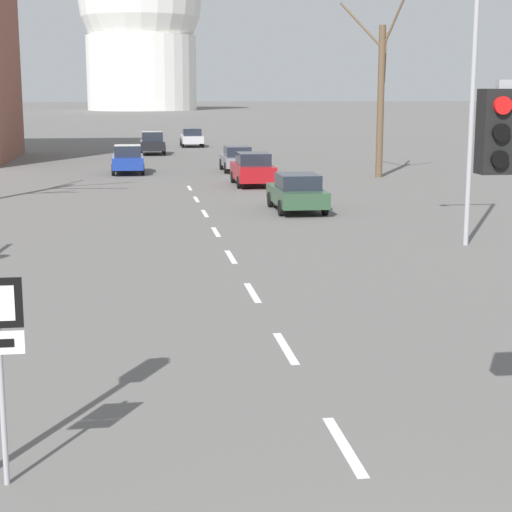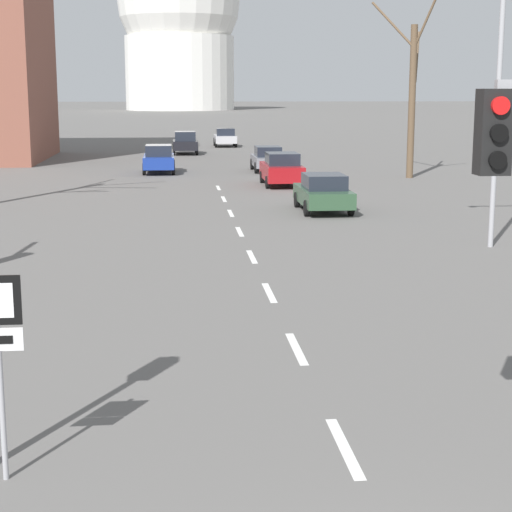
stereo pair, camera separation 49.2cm
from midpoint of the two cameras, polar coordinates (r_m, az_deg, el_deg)
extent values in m
cube|color=silver|center=(11.81, 7.13, -12.55)|extent=(0.16, 2.00, 0.01)
cube|color=silver|center=(15.96, 3.60, -6.18)|extent=(0.16, 2.00, 0.01)
cube|color=silver|center=(20.26, 1.59, -2.46)|extent=(0.16, 2.00, 0.01)
cube|color=silver|center=(24.63, 0.29, -0.05)|extent=(0.16, 2.00, 0.01)
cube|color=silver|center=(29.04, -0.61, 1.64)|extent=(0.16, 2.00, 0.01)
cube|color=silver|center=(33.48, -1.28, 2.87)|extent=(0.16, 2.00, 0.01)
cube|color=silver|center=(37.93, -1.79, 3.82)|extent=(0.16, 2.00, 0.01)
cube|color=silver|center=(42.39, -2.19, 4.57)|extent=(0.16, 2.00, 0.01)
cube|color=black|center=(10.12, 16.91, 7.90)|extent=(0.36, 0.28, 0.96)
cylinder|color=red|center=(9.95, 17.38, 9.55)|extent=(0.20, 0.06, 0.20)
cylinder|color=black|center=(9.96, 17.28, 7.84)|extent=(0.20, 0.06, 0.20)
cylinder|color=black|center=(9.98, 17.18, 6.13)|extent=(0.20, 0.06, 0.20)
cylinder|color=#9E9EA3|center=(10.75, -15.42, -7.82)|extent=(0.07, 0.07, 2.62)
cylinder|color=#9E9EA3|center=(26.85, 16.36, 10.30)|extent=(0.16, 0.16, 9.21)
cube|color=#2D4C33|center=(34.07, 4.91, 4.02)|extent=(1.81, 4.20, 0.62)
cube|color=#1E232D|center=(33.80, 4.99, 4.97)|extent=(1.54, 2.02, 0.57)
cylinder|color=black|center=(35.24, 3.15, 3.77)|extent=(0.18, 0.62, 0.62)
cylinder|color=black|center=(35.54, 5.88, 3.79)|extent=(0.18, 0.62, 0.62)
cylinder|color=black|center=(32.69, 3.83, 3.20)|extent=(0.18, 0.62, 0.62)
cylinder|color=black|center=(33.01, 6.77, 3.22)|extent=(0.18, 0.62, 0.62)
cube|color=black|center=(65.56, -4.53, 7.40)|extent=(1.80, 3.89, 0.67)
cube|color=#1E232D|center=(65.32, -4.53, 7.98)|extent=(1.53, 1.87, 0.69)
cylinder|color=black|center=(66.77, -5.28, 7.16)|extent=(0.18, 0.72, 0.72)
cylinder|color=black|center=(66.80, -3.81, 7.18)|extent=(0.18, 0.72, 0.72)
cylinder|color=black|center=(64.36, -5.26, 7.02)|extent=(0.18, 0.72, 0.72)
cylinder|color=black|center=(64.40, -3.74, 7.04)|extent=(0.18, 0.72, 0.72)
cube|color=#B7B7BC|center=(74.32, -1.88, 7.81)|extent=(1.80, 3.81, 0.62)
cube|color=#1E232D|center=(74.10, -1.87, 8.27)|extent=(1.53, 1.83, 0.60)
cylinder|color=black|center=(75.47, -2.59, 7.62)|extent=(0.18, 0.71, 0.71)
cylinder|color=black|center=(75.58, -1.29, 7.63)|extent=(0.18, 0.71, 0.71)
cylinder|color=black|center=(73.12, -2.49, 7.51)|extent=(0.18, 0.71, 0.71)
cylinder|color=black|center=(73.23, -1.15, 7.52)|extent=(0.18, 0.71, 0.71)
cube|color=slate|center=(51.17, 1.05, 6.36)|extent=(1.70, 4.15, 0.59)
cube|color=#1E232D|center=(50.92, 1.08, 7.00)|extent=(1.45, 1.99, 0.58)
cylinder|color=black|center=(52.39, 0.01, 6.15)|extent=(0.18, 0.66, 0.66)
cylinder|color=black|center=(52.56, 1.76, 6.16)|extent=(0.18, 0.66, 0.66)
cylinder|color=black|center=(49.83, 0.30, 5.90)|extent=(0.18, 0.66, 0.66)
cylinder|color=black|center=(50.02, 2.14, 5.91)|extent=(0.18, 0.66, 0.66)
cube|color=navy|center=(50.43, -6.21, 6.29)|extent=(1.76, 4.12, 0.68)
cube|color=#1E232D|center=(50.17, -6.23, 7.02)|extent=(1.49, 1.98, 0.63)
cylinder|color=black|center=(51.74, -7.11, 6.01)|extent=(0.18, 0.67, 0.67)
cylinder|color=black|center=(51.73, -5.26, 6.05)|extent=(0.18, 0.67, 0.67)
cylinder|color=black|center=(49.20, -7.18, 5.76)|extent=(0.18, 0.67, 0.67)
cylinder|color=black|center=(49.18, -5.24, 5.80)|extent=(0.18, 0.67, 0.67)
cube|color=maroon|center=(43.43, 2.05, 5.63)|extent=(1.82, 4.28, 0.76)
cube|color=#1E232D|center=(43.16, 2.09, 6.50)|extent=(1.55, 2.06, 0.60)
cylinder|color=black|center=(44.67, 0.72, 5.29)|extent=(0.18, 0.62, 0.62)
cylinder|color=black|center=(44.89, 2.92, 5.31)|extent=(0.18, 0.62, 0.62)
cylinder|color=black|center=(42.05, 1.12, 4.94)|extent=(0.18, 0.62, 0.62)
cylinder|color=black|center=(42.28, 3.45, 4.95)|extent=(0.18, 0.62, 0.62)
cylinder|color=brown|center=(47.95, 10.65, 10.04)|extent=(0.37, 0.37, 8.21)
cylinder|color=brown|center=(48.66, 9.36, 15.02)|extent=(1.93, 2.00, 2.54)
cylinder|color=brown|center=(49.59, 10.98, 12.92)|extent=(1.13, 3.14, 2.95)
cylinder|color=brown|center=(47.78, 11.60, 15.16)|extent=(1.11, 1.07, 2.97)
cylinder|color=silver|center=(223.35, -5.03, 12.04)|extent=(27.61, 27.61, 18.41)
sphere|color=silver|center=(224.40, -5.11, 16.55)|extent=(30.68, 30.68, 30.68)
camera|label=1|loc=(0.25, -88.72, 0.25)|focal=60.00mm
camera|label=2|loc=(0.25, 91.28, -0.25)|focal=60.00mm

